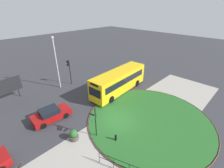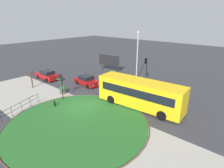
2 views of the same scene
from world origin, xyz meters
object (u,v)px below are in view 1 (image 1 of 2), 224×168
at_px(bollard_foreground, 116,138).
at_px(signpost_directional, 95,120).
at_px(car_far_lane, 51,114).
at_px(traffic_light_near, 69,67).
at_px(planter_near_signpost, 74,135).
at_px(billboard_left, 3,88).
at_px(bus_yellow, 119,81).
at_px(lamppost_tall, 56,62).

bearing_deg(bollard_foreground, signpost_directional, 118.39).
relative_size(car_far_lane, traffic_light_near, 1.06).
bearing_deg(car_far_lane, signpost_directional, -68.85).
bearing_deg(planter_near_signpost, billboard_left, 101.27).
bearing_deg(traffic_light_near, bollard_foreground, 78.24).
distance_m(traffic_light_near, billboard_left, 8.72).
bearing_deg(signpost_directional, billboard_left, 107.07).
height_order(car_far_lane, billboard_left, billboard_left).
distance_m(billboard_left, planter_near_signpost, 12.10).
bearing_deg(bus_yellow, signpost_directional, 24.27).
relative_size(lamppost_tall, billboard_left, 1.73).
distance_m(bus_yellow, lamppost_tall, 9.27).
bearing_deg(lamppost_tall, bollard_foreground, -98.27).
distance_m(bollard_foreground, billboard_left, 15.58).
bearing_deg(planter_near_signpost, traffic_light_near, 58.67).
bearing_deg(billboard_left, signpost_directional, -79.67).
xyz_separation_m(bus_yellow, lamppost_tall, (-5.26, 7.24, 2.40)).
bearing_deg(traffic_light_near, signpost_directional, 71.96).
height_order(bus_yellow, traffic_light_near, traffic_light_near).
relative_size(traffic_light_near, lamppost_tall, 0.52).
height_order(traffic_light_near, billboard_left, traffic_light_near).
height_order(bollard_foreground, planter_near_signpost, planter_near_signpost).
bearing_deg(traffic_light_near, car_far_lane, 47.26).
relative_size(bus_yellow, traffic_light_near, 2.49).
relative_size(car_far_lane, billboard_left, 0.95).
height_order(bollard_foreground, billboard_left, billboard_left).
relative_size(bollard_foreground, car_far_lane, 0.18).
relative_size(bus_yellow, planter_near_signpost, 9.23).
distance_m(traffic_light_near, lamppost_tall, 2.09).
xyz_separation_m(bus_yellow, planter_near_signpost, (-9.76, -3.14, -1.19)).
distance_m(car_far_lane, traffic_light_near, 8.89).
height_order(car_far_lane, planter_near_signpost, car_far_lane).
distance_m(bus_yellow, planter_near_signpost, 10.32).
height_order(bollard_foreground, lamppost_tall, lamppost_tall).
height_order(signpost_directional, bus_yellow, signpost_directional).
xyz_separation_m(bus_yellow, billboard_left, (-12.10, 8.63, 0.34)).
relative_size(lamppost_tall, planter_near_signpost, 7.18).
xyz_separation_m(bollard_foreground, planter_near_signpost, (-2.56, 2.92, 0.10)).
bearing_deg(billboard_left, lamppost_tall, -18.22).
bearing_deg(signpost_directional, bollard_foreground, -61.61).
distance_m(lamppost_tall, planter_near_signpost, 11.87).
xyz_separation_m(signpost_directional, billboard_left, (-3.99, 12.99, 0.05)).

